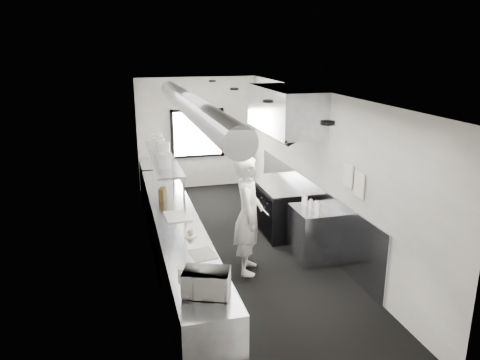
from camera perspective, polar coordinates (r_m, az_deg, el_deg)
floor at (r=8.55m, az=-0.27°, el=-8.39°), size 3.00×8.00×0.01m
ceiling at (r=7.80m, az=-0.30°, el=10.62°), size 3.00×8.00×0.01m
wall_back at (r=11.88m, az=-5.23°, el=5.72°), size 3.00×0.02×2.80m
wall_front at (r=4.58m, az=12.90°, el=-12.52°), size 3.00×0.02×2.80m
wall_left at (r=7.83m, az=-10.95°, el=-0.10°), size 0.02×8.00×2.80m
wall_right at (r=8.56m, az=9.48°, el=1.37°), size 0.02×8.00×2.80m
wall_cladding at (r=9.06m, az=8.34°, el=-3.35°), size 0.03×5.50×1.10m
hvac_duct at (r=8.08m, az=-5.90°, el=8.95°), size 0.40×6.40×0.40m
service_window at (r=11.85m, az=-5.20°, el=5.69°), size 1.36×0.05×1.25m
exhaust_hood at (r=8.85m, az=5.49°, el=8.56°), size 0.81×2.20×0.88m
prep_counter at (r=7.72m, az=-7.67°, el=-7.71°), size 0.70×6.00×0.90m
pass_shelf at (r=8.79m, az=-9.51°, el=2.67°), size 0.45×3.00×0.68m
range at (r=9.28m, az=4.83°, el=-3.28°), size 0.88×1.60×0.94m
bottle_station at (r=8.12m, az=8.93°, el=-6.52°), size 0.65×0.80×0.90m
far_work_table at (r=11.19m, az=-10.20°, el=-0.15°), size 0.70×1.20×0.90m
notice_sheet_a at (r=7.46m, az=13.11°, el=0.53°), size 0.02×0.28×0.38m
notice_sheet_b at (r=7.18m, az=14.38°, el=-0.60°), size 0.02×0.28×0.38m
line_cook at (r=7.40m, az=1.01°, el=-4.30°), size 0.65×0.81×1.94m
microwave at (r=5.29m, az=-4.16°, el=-12.38°), size 0.57×0.50×0.28m
deli_tub_a at (r=5.75m, az=-6.94°, el=-11.00°), size 0.18×0.18×0.10m
deli_tub_b at (r=5.66m, az=-6.64°, el=-11.53°), size 0.16×0.16×0.09m
newspaper at (r=6.25m, az=-4.60°, el=-9.04°), size 0.36×0.43×0.01m
small_plate at (r=6.81m, az=-6.09°, el=-6.83°), size 0.23×0.23×0.02m
pastry at (r=6.79m, az=-6.11°, el=-6.40°), size 0.10×0.10×0.10m
cutting_board at (r=7.59m, az=-7.61°, el=-4.41°), size 0.42×0.55×0.02m
knife_block at (r=8.38m, az=-9.48°, el=-1.73°), size 0.16×0.22×0.22m
plate_stack_a at (r=7.93m, az=-9.15°, el=2.39°), size 0.22×0.22×0.25m
plate_stack_b at (r=8.51m, az=-9.43°, el=3.56°), size 0.32×0.32×0.31m
plate_stack_c at (r=8.92m, az=-9.91°, el=4.10°), size 0.22×0.22×0.31m
plate_stack_d at (r=9.28m, az=-10.14°, el=4.66°), size 0.22×0.22×0.33m
squeeze_bottle_a at (r=7.69m, az=9.61°, el=-3.53°), size 0.07×0.07×0.19m
squeeze_bottle_b at (r=7.83m, az=9.34°, el=-3.19°), size 0.07×0.07×0.18m
squeeze_bottle_c at (r=7.94m, az=8.66°, el=-2.94°), size 0.06×0.06×0.16m
squeeze_bottle_d at (r=8.05m, az=8.04°, el=-2.58°), size 0.07×0.07×0.18m
squeeze_bottle_e at (r=8.11m, az=7.82°, el=-2.35°), size 0.09×0.09×0.20m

